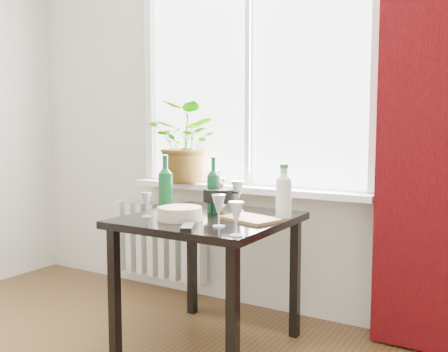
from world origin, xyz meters
The scene contains 19 objects.
window centered at (0.00, 2.22, 1.60)m, with size 1.72×0.08×1.62m.
windowsill centered at (0.00, 2.15, 0.82)m, with size 1.72×0.20×0.04m.
curtain centered at (1.12, 2.12, 1.30)m, with size 0.50×0.12×2.56m.
radiator centered at (-0.75, 2.18, 0.38)m, with size 0.80×0.10×0.55m.
table centered at (0.10, 1.55, 0.65)m, with size 0.85×0.85×0.74m.
potted_plant centered at (-0.42, 2.10, 1.12)m, with size 0.50×0.43×0.56m, color #427D21.
wine_bottle_left centered at (-0.16, 1.50, 0.91)m, with size 0.08×0.08×0.34m, color #0D451D, non-canonical shape.
wine_bottle_right centered at (0.05, 1.68, 0.90)m, with size 0.08×0.08×0.33m, color #0C3F21, non-canonical shape.
bottle_amber centered at (0.05, 1.73, 0.86)m, with size 0.06×0.06×0.24m, color #71340C, non-canonical shape.
cleaning_bottle centered at (0.47, 1.73, 0.89)m, with size 0.08×0.08×0.30m, color silver, non-canonical shape.
wineglass_front_right centered at (0.30, 1.33, 0.82)m, with size 0.07×0.07×0.16m, color silver, non-canonical shape.
wineglass_far_right centered at (0.48, 1.19, 0.82)m, with size 0.07×0.07×0.16m, color silver, non-canonical shape.
wineglass_back_center centered at (0.16, 1.78, 0.83)m, with size 0.08×0.08×0.19m, color silver, non-canonical shape.
wineglass_back_left centered at (-0.04, 1.89, 0.83)m, with size 0.08×0.08×0.18m, color #AFB3BC, non-canonical shape.
wineglass_front_left centered at (-0.18, 1.36, 0.81)m, with size 0.06×0.06×0.14m, color silver, non-canonical shape.
plate_stack centered at (0.02, 1.39, 0.77)m, with size 0.25×0.25×0.07m, color beige.
fondue_pot centered at (0.10, 1.66, 0.81)m, with size 0.21×0.18×0.14m, color black, non-canonical shape.
tv_remote centered at (0.19, 1.23, 0.75)m, with size 0.06×0.19×0.02m, color black.
cutting_board centered at (0.35, 1.57, 0.75)m, with size 0.30×0.19×0.02m, color olive.
Camera 1 is at (1.57, -0.73, 1.23)m, focal length 40.00 mm.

